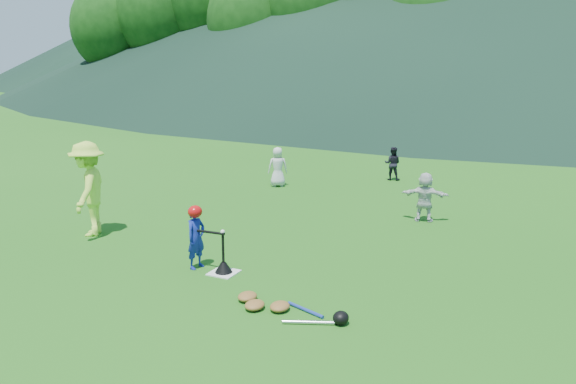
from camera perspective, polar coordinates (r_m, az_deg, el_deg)
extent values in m
plane|color=#1D5C15|center=(9.73, -6.54, -8.19)|extent=(120.00, 120.00, 0.00)
cube|color=silver|center=(9.73, -6.55, -8.14)|extent=(0.45, 0.45, 0.02)
sphere|color=white|center=(9.49, -6.66, -4.04)|extent=(0.08, 0.08, 0.08)
imported|color=navy|center=(9.87, -9.32, -4.61)|extent=(0.31, 0.43, 1.10)
imported|color=#C2EF46|center=(12.20, -19.60, 0.30)|extent=(1.25, 1.46, 1.95)
imported|color=silver|center=(16.13, -1.05, 2.57)|extent=(0.66, 0.61, 1.14)
imported|color=black|center=(17.29, 10.57, 2.86)|extent=(0.54, 0.44, 1.01)
imported|color=silver|center=(12.93, 13.73, -0.48)|extent=(1.08, 0.49, 1.13)
cone|color=black|center=(9.69, -6.56, -7.59)|extent=(0.30, 0.30, 0.18)
cylinder|color=black|center=(9.58, -6.61, -5.69)|extent=(0.04, 0.04, 0.50)
ellipsoid|color=#B90C0D|center=(9.74, -9.43, -1.98)|extent=(0.24, 0.26, 0.22)
cylinder|color=black|center=(9.63, -8.01, -4.06)|extent=(0.62, 0.07, 0.07)
ellipsoid|color=olive|center=(8.35, -3.40, -11.39)|extent=(0.28, 0.34, 0.13)
ellipsoid|color=olive|center=(8.29, -0.84, -11.54)|extent=(0.28, 0.34, 0.13)
ellipsoid|color=olive|center=(8.64, -4.15, -10.54)|extent=(0.28, 0.34, 0.13)
cylinder|color=silver|center=(7.92, 2.07, -13.10)|extent=(0.68, 0.33, 0.06)
cylinder|color=#263FA5|center=(8.28, 1.79, -11.88)|extent=(0.66, 0.27, 0.05)
ellipsoid|color=black|center=(7.92, 5.39, -12.61)|extent=(0.22, 0.24, 0.19)
cube|color=gray|center=(36.07, 18.26, 7.83)|extent=(70.00, 0.03, 1.20)
cube|color=yellow|center=(36.02, 18.34, 8.84)|extent=(70.00, 0.08, 0.08)
cylinder|color=gray|center=(53.59, -22.49, 9.03)|extent=(0.07, 0.07, 1.30)
cylinder|color=gray|center=(36.07, 18.26, 7.83)|extent=(0.07, 0.07, 1.30)
cylinder|color=#382314|center=(54.19, -17.24, 10.50)|extent=(0.56, 0.56, 3.15)
ellipsoid|color=#164711|center=(54.24, -17.61, 15.77)|extent=(6.84, 6.84, 7.87)
cylinder|color=#382314|center=(52.21, -12.20, 11.03)|extent=(0.56, 0.56, 3.74)
ellipsoid|color=#164711|center=(52.36, -12.52, 17.54)|extent=(8.13, 8.13, 9.35)
cylinder|color=#382314|center=(50.64, -6.77, 11.52)|extent=(0.56, 0.56, 4.34)
cylinder|color=#382314|center=(45.61, -3.66, 10.68)|extent=(0.56, 0.56, 3.18)
ellipsoid|color=#164711|center=(45.68, -3.75, 17.02)|extent=(6.92, 6.92, 7.95)
cylinder|color=#382314|center=(44.80, 2.75, 11.03)|extent=(0.56, 0.56, 3.78)
ellipsoid|color=#164711|center=(44.98, 2.84, 18.68)|extent=(8.21, 8.21, 9.44)
cylinder|color=#382314|center=(44.55, 9.33, 11.25)|extent=(0.56, 0.56, 4.38)
cylinder|color=#382314|center=(40.48, 14.65, 10.01)|extent=(0.56, 0.56, 3.22)
ellipsoid|color=#164711|center=(40.56, 15.08, 17.22)|extent=(6.99, 6.99, 8.04)
cylinder|color=#382314|center=(41.27, 21.73, 9.98)|extent=(0.56, 0.56, 3.81)
cone|color=black|center=(97.60, -5.01, 16.89)|extent=(80.00, 80.00, 20.00)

